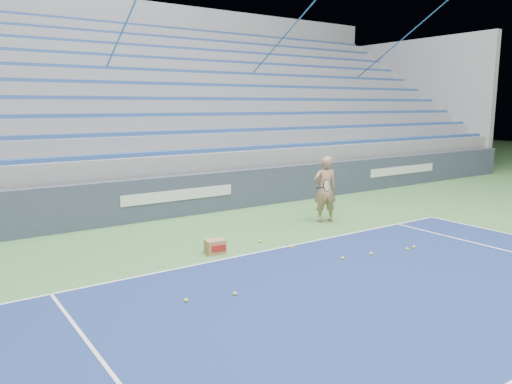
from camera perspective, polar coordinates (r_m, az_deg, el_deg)
sponsor_barrier at (r=13.47m, az=-9.03°, el=-0.46°), size 30.00×0.32×1.10m
bleachers at (r=18.59m, az=-16.93°, el=7.68°), size 31.00×9.15×7.30m
tennis_player at (r=12.75m, az=7.90°, el=0.32°), size 0.96×0.91×1.68m
ball_box at (r=10.11m, az=-4.70°, el=-6.25°), size 0.42×0.34×0.29m
tennis_ball_0 at (r=10.74m, az=16.89°, el=-6.27°), size 0.07×0.07×0.07m
tennis_ball_1 at (r=9.85m, az=9.86°, el=-7.46°), size 0.07×0.07×0.07m
tennis_ball_2 at (r=7.79m, az=-7.99°, el=-12.18°), size 0.07×0.07×0.07m
tennis_ball_3 at (r=10.94m, az=17.60°, el=-6.02°), size 0.07×0.07×0.07m
tennis_ball_4 at (r=10.24m, az=13.03°, el=-6.88°), size 0.07×0.07×0.07m
tennis_ball_5 at (r=10.88m, az=0.46°, el=-5.63°), size 0.07×0.07×0.07m
tennis_ball_6 at (r=10.47m, az=4.13°, el=-6.29°), size 0.07×0.07×0.07m
tennis_ball_7 at (r=7.97m, az=-2.43°, el=-11.56°), size 0.07×0.07×0.07m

